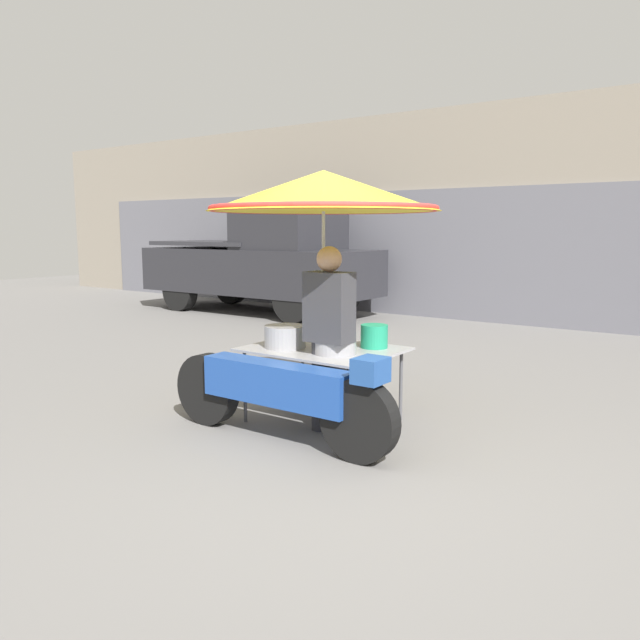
# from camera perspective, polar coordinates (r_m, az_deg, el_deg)

# --- Properties ---
(ground_plane) EXTENTS (36.00, 36.00, 0.00)m
(ground_plane) POSITION_cam_1_polar(r_m,az_deg,el_deg) (4.70, 1.05, -12.46)
(ground_plane) COLOR slate
(shopfront_building) EXTENTS (28.00, 2.06, 3.86)m
(shopfront_building) POSITION_cam_1_polar(r_m,az_deg,el_deg) (12.09, 23.94, 8.81)
(shopfront_building) COLOR gray
(shopfront_building) RESTS_ON ground
(vendor_motorcycle_cart) EXTENTS (2.14, 1.95, 2.15)m
(vendor_motorcycle_cart) POSITION_cam_1_polar(r_m,az_deg,el_deg) (5.22, -0.10, 8.42)
(vendor_motorcycle_cart) COLOR black
(vendor_motorcycle_cart) RESTS_ON ground
(vendor_person) EXTENTS (0.38, 0.22, 1.53)m
(vendor_person) POSITION_cam_1_polar(r_m,az_deg,el_deg) (5.05, 0.83, -0.96)
(vendor_person) COLOR #2D2D33
(vendor_person) RESTS_ON ground
(pickup_truck) EXTENTS (4.94, 1.78, 2.11)m
(pickup_truck) POSITION_cam_1_polar(r_m,az_deg,el_deg) (12.50, -5.20, 5.27)
(pickup_truck) COLOR black
(pickup_truck) RESTS_ON ground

